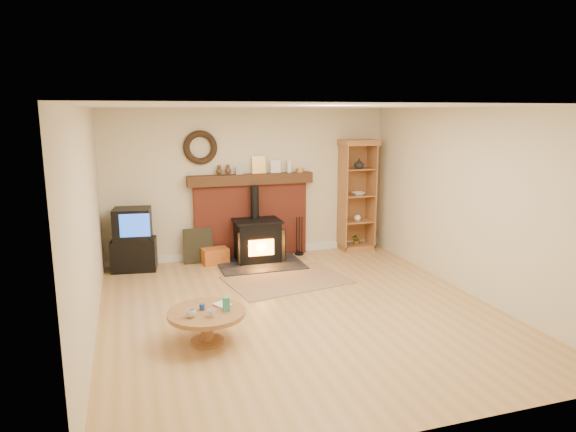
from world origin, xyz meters
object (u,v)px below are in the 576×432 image
object	(u,v)px
tv_unit	(133,241)
curio_cabinet	(356,195)
coffee_table	(207,317)
wood_stove	(258,242)

from	to	relation	value
tv_unit	curio_cabinet	distance (m)	4.02
coffee_table	wood_stove	bearing A→B (deg)	65.47
wood_stove	curio_cabinet	distance (m)	2.08
wood_stove	coffee_table	distance (m)	3.16
wood_stove	coffee_table	bearing A→B (deg)	-114.53
curio_cabinet	coffee_table	bearing A→B (deg)	-135.98
tv_unit	curio_cabinet	size ratio (longest dim) A/B	0.50
curio_cabinet	tv_unit	bearing A→B (deg)	-178.74
wood_stove	tv_unit	xyz separation A→B (m)	(-2.03, 0.19, 0.13)
wood_stove	curio_cabinet	bearing A→B (deg)	8.21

